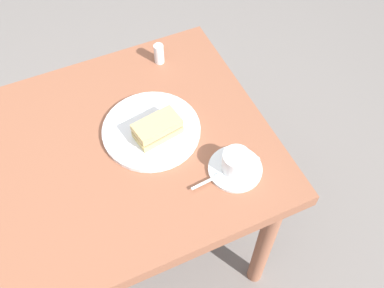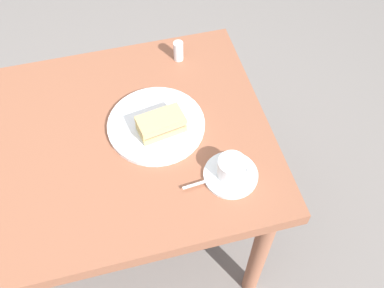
{
  "view_description": "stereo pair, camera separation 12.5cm",
  "coord_description": "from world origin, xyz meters",
  "px_view_note": "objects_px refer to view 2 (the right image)",
  "views": [
    {
      "loc": [
        -0.1,
        0.76,
        1.77
      ],
      "look_at": [
        -0.4,
        0.1,
        0.75
      ],
      "focal_mm": 41.7,
      "sensor_mm": 36.0,
      "label": 1
    },
    {
      "loc": [
        -0.22,
        0.8,
        1.77
      ],
      "look_at": [
        -0.4,
        0.1,
        0.75
      ],
      "focal_mm": 41.7,
      "sensor_mm": 36.0,
      "label": 2
    }
  ],
  "objects_px": {
    "dining_table": "(54,167)",
    "sandwich_plate": "(156,125)",
    "sandwich_front": "(161,124)",
    "coffee_saucer": "(231,175)",
    "salt_shaker": "(178,51)",
    "spoon": "(206,181)",
    "coffee_cup": "(232,168)"
  },
  "relations": [
    {
      "from": "salt_shaker",
      "to": "coffee_saucer",
      "type": "bearing_deg",
      "value": 93.67
    },
    {
      "from": "coffee_cup",
      "to": "coffee_saucer",
      "type": "bearing_deg",
      "value": -19.77
    },
    {
      "from": "sandwich_front",
      "to": "sandwich_plate",
      "type": "bearing_deg",
      "value": -68.68
    },
    {
      "from": "spoon",
      "to": "salt_shaker",
      "type": "relative_size",
      "value": 1.42
    },
    {
      "from": "sandwich_plate",
      "to": "sandwich_front",
      "type": "height_order",
      "value": "sandwich_front"
    },
    {
      "from": "sandwich_plate",
      "to": "sandwich_front",
      "type": "relative_size",
      "value": 2.02
    },
    {
      "from": "sandwich_front",
      "to": "coffee_cup",
      "type": "xyz_separation_m",
      "value": [
        -0.15,
        0.19,
        0.0
      ]
    },
    {
      "from": "sandwich_front",
      "to": "spoon",
      "type": "height_order",
      "value": "sandwich_front"
    },
    {
      "from": "coffee_saucer",
      "to": "coffee_cup",
      "type": "bearing_deg",
      "value": 160.23
    },
    {
      "from": "dining_table",
      "to": "salt_shaker",
      "type": "relative_size",
      "value": 18.66
    },
    {
      "from": "dining_table",
      "to": "coffee_cup",
      "type": "xyz_separation_m",
      "value": [
        -0.49,
        0.21,
        0.12
      ]
    },
    {
      "from": "sandwich_plate",
      "to": "sandwich_front",
      "type": "bearing_deg",
      "value": 111.32
    },
    {
      "from": "sandwich_plate",
      "to": "coffee_saucer",
      "type": "bearing_deg",
      "value": 126.34
    },
    {
      "from": "sandwich_plate",
      "to": "spoon",
      "type": "height_order",
      "value": "spoon"
    },
    {
      "from": "coffee_cup",
      "to": "sandwich_plate",
      "type": "bearing_deg",
      "value": -53.44
    },
    {
      "from": "sandwich_front",
      "to": "coffee_saucer",
      "type": "xyz_separation_m",
      "value": [
        -0.15,
        0.19,
        -0.04
      ]
    },
    {
      "from": "sandwich_plate",
      "to": "salt_shaker",
      "type": "bearing_deg",
      "value": -116.78
    },
    {
      "from": "sandwich_front",
      "to": "coffee_saucer",
      "type": "bearing_deg",
      "value": 128.08
    },
    {
      "from": "salt_shaker",
      "to": "sandwich_plate",
      "type": "bearing_deg",
      "value": 63.22
    },
    {
      "from": "sandwich_front",
      "to": "coffee_saucer",
      "type": "distance_m",
      "value": 0.25
    },
    {
      "from": "coffee_saucer",
      "to": "sandwich_plate",
      "type": "bearing_deg",
      "value": -53.66
    },
    {
      "from": "dining_table",
      "to": "coffee_saucer",
      "type": "bearing_deg",
      "value": 156.64
    },
    {
      "from": "sandwich_plate",
      "to": "coffee_cup",
      "type": "height_order",
      "value": "coffee_cup"
    },
    {
      "from": "dining_table",
      "to": "sandwich_plate",
      "type": "xyz_separation_m",
      "value": [
        -0.32,
        -0.01,
        0.09
      ]
    },
    {
      "from": "dining_table",
      "to": "sandwich_front",
      "type": "distance_m",
      "value": 0.35
    },
    {
      "from": "coffee_saucer",
      "to": "salt_shaker",
      "type": "bearing_deg",
      "value": -86.33
    },
    {
      "from": "coffee_cup",
      "to": "sandwich_front",
      "type": "bearing_deg",
      "value": -51.69
    },
    {
      "from": "dining_table",
      "to": "sandwich_plate",
      "type": "height_order",
      "value": "sandwich_plate"
    },
    {
      "from": "coffee_cup",
      "to": "spoon",
      "type": "xyz_separation_m",
      "value": [
        0.07,
        0.01,
        -0.03
      ]
    },
    {
      "from": "sandwich_plate",
      "to": "spoon",
      "type": "bearing_deg",
      "value": 111.48
    },
    {
      "from": "spoon",
      "to": "coffee_cup",
      "type": "bearing_deg",
      "value": -175.74
    },
    {
      "from": "dining_table",
      "to": "sandwich_front",
      "type": "height_order",
      "value": "sandwich_front"
    }
  ]
}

